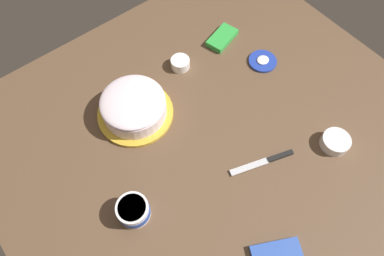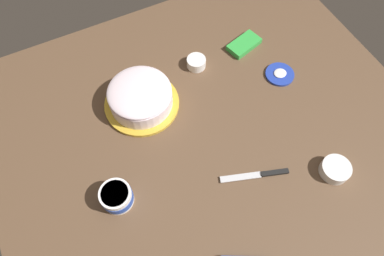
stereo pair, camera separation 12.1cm
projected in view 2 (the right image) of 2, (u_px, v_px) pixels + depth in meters
name	position (u px, v px, depth m)	size (l,w,h in m)	color
ground_plane	(221.00, 149.00, 1.21)	(1.54, 1.54, 0.00)	brown
frosted_cake	(141.00, 97.00, 1.26)	(0.28, 0.28, 0.11)	gold
frosting_tub	(117.00, 197.00, 1.09)	(0.10, 0.10, 0.07)	white
frosting_tub_lid	(280.00, 74.00, 1.36)	(0.11, 0.11, 0.02)	#233DAD
spreading_knife	(261.00, 174.00, 1.16)	(0.23, 0.09, 0.01)	silver
sprinkle_bowl_green	(335.00, 169.00, 1.15)	(0.10, 0.10, 0.04)	white
sprinkle_bowl_rainbow	(196.00, 62.00, 1.37)	(0.08, 0.08, 0.04)	white
candy_box_lower	(244.00, 44.00, 1.43)	(0.14, 0.08, 0.02)	green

